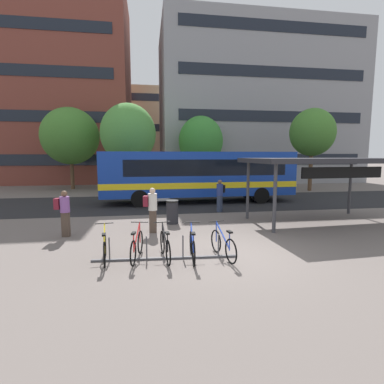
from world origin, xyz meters
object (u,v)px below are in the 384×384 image
parked_bicycle_yellow_0 (105,248)px  parked_bicycle_black_2 (165,246)px  street_tree_3 (70,136)px  trash_bin (172,212)px  street_tree_2 (128,134)px  parked_bicycle_blue_4 (223,245)px  city_bus (198,175)px  commuter_maroon_pack_2 (64,210)px  commuter_maroon_pack_1 (152,207)px  street_tree_0 (201,141)px  parked_bicycle_red_1 (137,246)px  transit_shelter (320,162)px  parked_bicycle_blue_3 (192,247)px  commuter_black_pack_0 (220,193)px  street_tree_1 (312,133)px

parked_bicycle_yellow_0 → parked_bicycle_black_2: bearing=-100.4°
street_tree_3 → parked_bicycle_yellow_0: bearing=-74.0°
trash_bin → street_tree_2: street_tree_2 is taller
parked_bicycle_blue_4 → parked_bicycle_black_2: bearing=75.0°
trash_bin → parked_bicycle_yellow_0: bearing=-117.9°
city_bus → commuter_maroon_pack_2: bearing=47.5°
city_bus → commuter_maroon_pack_1: (-3.00, -7.00, -0.77)m
city_bus → commuter_maroon_pack_1: bearing=65.3°
commuter_maroon_pack_1 → parked_bicycle_blue_4: bearing=-48.3°
commuter_maroon_pack_2 → street_tree_0: street_tree_0 is taller
parked_bicycle_red_1 → transit_shelter: transit_shelter is taller
parked_bicycle_yellow_0 → street_tree_3: (-5.38, 18.72, 4.25)m
parked_bicycle_red_1 → transit_shelter: size_ratio=0.26×
parked_bicycle_black_2 → commuter_maroon_pack_1: (-0.33, 3.01, 0.62)m
parked_bicycle_yellow_0 → parked_bicycle_blue_3: 2.48m
street_tree_0 → parked_bicycle_yellow_0: bearing=-108.1°
commuter_maroon_pack_1 → street_tree_3: (-6.75, 15.82, 3.63)m
parked_bicycle_blue_4 → street_tree_0: bearing=-18.9°
commuter_black_pack_0 → street_tree_0: bearing=-143.0°
street_tree_0 → commuter_maroon_pack_1: bearing=-106.8°
city_bus → parked_bicycle_red_1: (-3.48, -9.89, -1.39)m
transit_shelter → street_tree_1: size_ratio=0.96×
transit_shelter → street_tree_2: size_ratio=0.91×
city_bus → trash_bin: city_bus is taller
commuter_black_pack_0 → street_tree_3: 16.38m
parked_bicycle_blue_4 → parked_bicycle_blue_3: bearing=80.7°
street_tree_3 → street_tree_2: bearing=-24.7°
commuter_maroon_pack_1 → street_tree_0: 17.02m
parked_bicycle_black_2 → trash_bin: size_ratio=1.67×
parked_bicycle_blue_3 → trash_bin: trash_bin is taller
parked_bicycle_yellow_0 → parked_bicycle_blue_4: size_ratio=1.01×
commuter_maroon_pack_1 → trash_bin: commuter_maroon_pack_1 is taller
parked_bicycle_yellow_0 → transit_shelter: (8.74, 3.61, 2.30)m
commuter_maroon_pack_2 → commuter_maroon_pack_1: bearing=8.7°
commuter_black_pack_0 → parked_bicycle_blue_4: bearing=29.2°
parked_bicycle_red_1 → transit_shelter: bearing=-56.0°
commuter_maroon_pack_2 → street_tree_3: bearing=109.5°
parked_bicycle_yellow_0 → transit_shelter: bearing=-74.5°
street_tree_1 → parked_bicycle_yellow_0: bearing=-135.5°
commuter_maroon_pack_2 → parked_bicycle_blue_3: bearing=-28.7°
commuter_black_pack_0 → commuter_maroon_pack_1: 5.17m
parked_bicycle_blue_4 → street_tree_3: (-8.76, 18.96, 4.25)m
transit_shelter → street_tree_1: 12.77m
commuter_maroon_pack_2 → street_tree_3: (-3.57, 15.91, 3.65)m
commuter_maroon_pack_1 → parked_bicycle_blue_3: bearing=-61.7°
city_bus → commuter_black_pack_0: size_ratio=7.07×
parked_bicycle_black_2 → street_tree_0: size_ratio=0.26×
parked_bicycle_yellow_0 → street_tree_3: street_tree_3 is taller
parked_bicycle_red_1 → commuter_maroon_pack_2: size_ratio=1.00×
parked_bicycle_yellow_0 → parked_bicycle_black_2: size_ratio=1.00×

